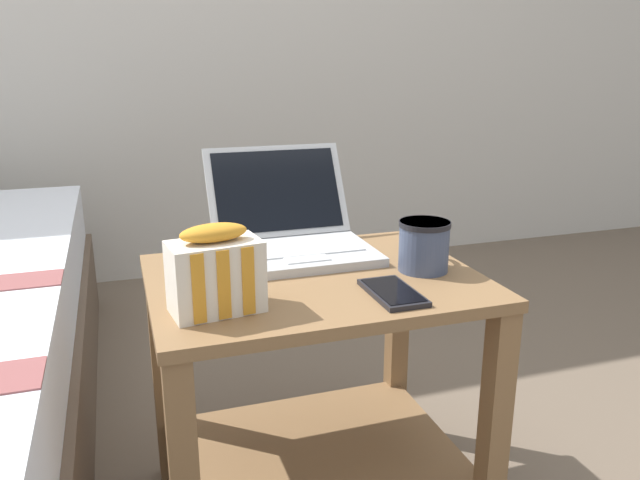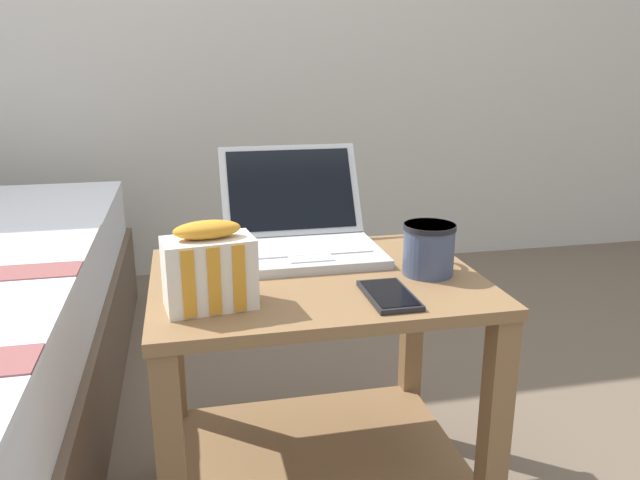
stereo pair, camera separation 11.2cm
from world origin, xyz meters
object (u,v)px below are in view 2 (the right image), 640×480
Objects in this scene: laptop at (300,231)px; snack_bag at (209,269)px; mug_front_left at (429,246)px; cell_phone at (389,295)px.

laptop reaches higher than snack_bag.
cell_phone is (-0.11, -0.11, -0.05)m from mug_front_left.
mug_front_left is at bearing 10.90° from snack_bag.
mug_front_left is 0.16m from cell_phone.
snack_bag is (-0.41, -0.08, 0.01)m from mug_front_left.
laptop is 0.29m from mug_front_left.
laptop is 2.24× the size of cell_phone.
snack_bag is (-0.20, -0.27, 0.02)m from laptop.
snack_bag is 1.07× the size of cell_phone.
snack_bag is 0.31m from cell_phone.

